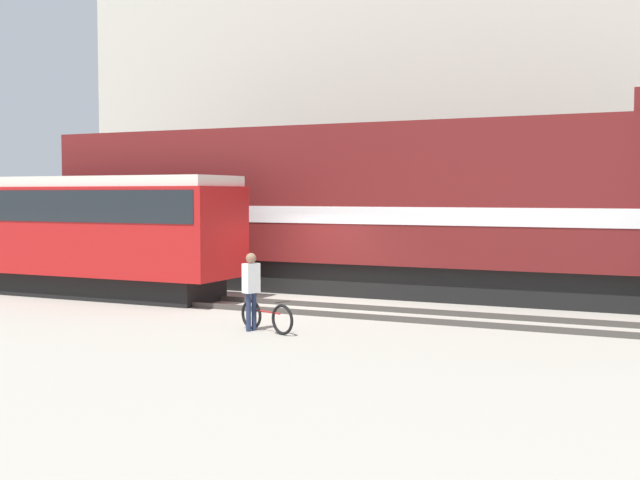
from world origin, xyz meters
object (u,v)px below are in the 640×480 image
object	(u,v)px
streetcar	(82,228)
person	(251,283)
freight_locomotive	(370,207)
bicycle	(267,317)

from	to	relation	value
streetcar	person	size ratio (longest dim) A/B	5.80
freight_locomotive	person	world-z (taller)	freight_locomotive
freight_locomotive	bicycle	bearing A→B (deg)	-85.96
freight_locomotive	streetcar	distance (m)	8.71
freight_locomotive	bicycle	size ratio (longest dim) A/B	13.16
bicycle	person	size ratio (longest dim) A/B	0.94
streetcar	bicycle	bearing A→B (deg)	-21.97
freight_locomotive	bicycle	distance (m)	7.84
streetcar	bicycle	size ratio (longest dim) A/B	6.20
streetcar	bicycle	distance (m)	8.94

